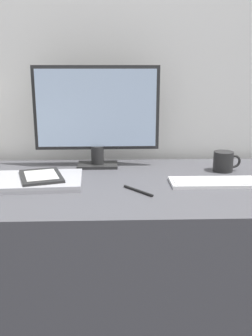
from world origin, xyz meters
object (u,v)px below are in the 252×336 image
at_px(laptop, 38,181).
at_px(pen, 138,191).
at_px(monitor, 97,114).
at_px(coffee_mug, 224,161).
at_px(keyboard, 214,182).
at_px(ereader, 41,176).

bearing_deg(laptop, pen, -15.86).
xyz_separation_m(monitor, pen, (0.15, -0.34, -0.22)).
relative_size(laptop, coffee_mug, 2.92).
relative_size(monitor, coffee_mug, 4.63).
xyz_separation_m(keyboard, coffee_mug, (0.08, 0.17, 0.03)).
bearing_deg(keyboard, monitor, 148.55).
bearing_deg(laptop, ereader, 30.20).
height_order(ereader, pen, ereader).
bearing_deg(ereader, keyboard, -2.54).
bearing_deg(laptop, monitor, 49.57).
bearing_deg(pen, laptop, 164.14).
bearing_deg(monitor, ereader, -129.63).
relative_size(monitor, ereader, 2.29).
xyz_separation_m(laptop, pen, (0.36, -0.10, -0.01)).
xyz_separation_m(monitor, ereader, (-0.20, -0.24, -0.20)).
xyz_separation_m(monitor, keyboard, (0.43, -0.26, -0.22)).
bearing_deg(laptop, keyboard, -1.91).
height_order(keyboard, coffee_mug, coffee_mug).
relative_size(keyboard, ereader, 1.40).
xyz_separation_m(coffee_mug, pen, (-0.36, -0.25, -0.04)).
distance_m(ereader, coffee_mug, 0.72).
relative_size(laptop, ereader, 1.44).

